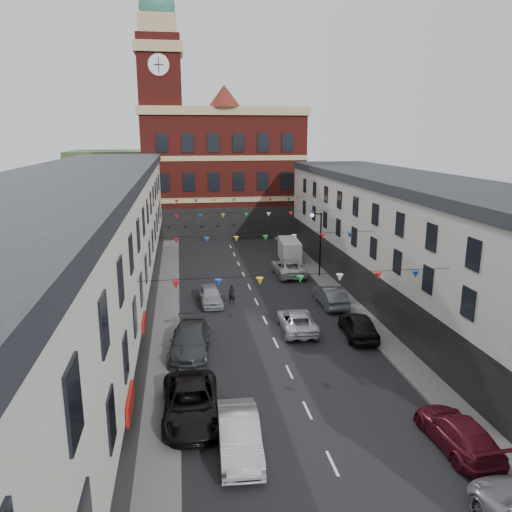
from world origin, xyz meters
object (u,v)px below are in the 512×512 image
car_right_d (358,325)px  street_lamp (318,236)px  car_left_d (190,341)px  car_right_c (458,432)px  car_left_b (239,435)px  white_van (289,250)px  car_right_e (331,296)px  moving_car (297,321)px  pedestrian (232,294)px  car_left_c (191,403)px  car_left_e (210,295)px  car_right_f (288,267)px

car_right_d → street_lamp: bearing=-89.0°
street_lamp → car_left_d: size_ratio=1.06×
car_right_c → car_left_b: bearing=-8.4°
street_lamp → white_van: street_lamp is taller
car_right_d → car_right_e: bearing=-84.7°
street_lamp → car_right_d: street_lamp is taller
street_lamp → car_right_c: bearing=-92.3°
street_lamp → car_right_c: street_lamp is taller
moving_car → street_lamp: bearing=-109.0°
car_left_b → moving_car: car_left_b is taller
car_left_b → pedestrian: car_left_b is taller
car_left_c → car_right_e: size_ratio=1.22×
car_left_b → car_left_c: size_ratio=0.84×
car_right_d → car_right_e: 6.14m
street_lamp → car_left_b: size_ratio=1.25×
car_left_c → car_right_d: car_right_d is taller
street_lamp → white_van: (-1.13, 6.62, -2.82)m
car_left_e → pedestrian: (1.65, -0.25, 0.06)m
car_left_c → car_left_e: bearing=83.1°
street_lamp → car_left_b: (-10.15, -24.66, -3.12)m
car_right_f → pedestrian: pedestrian is taller
car_left_e → pedestrian: pedestrian is taller
car_left_b → car_right_e: 19.27m
car_left_d → moving_car: car_left_d is taller
car_left_d → car_right_e: 12.99m
car_left_c → car_right_c: 11.68m
car_left_e → pedestrian: bearing=-11.4°
car_left_e → moving_car: bearing=-51.9°
white_van → pedestrian: size_ratio=3.12×
car_left_c → moving_car: bearing=52.8°
street_lamp → car_right_e: street_lamp is taller
car_left_b → moving_car: bearing=68.8°
car_left_d → car_right_d: 10.91m
white_van → car_left_b: bearing=-101.4°
car_left_d → car_right_d: car_left_d is taller
car_left_b → car_left_e: size_ratio=1.13×
street_lamp → pedestrian: bearing=-143.9°
car_left_d → car_right_e: car_left_d is taller
car_right_c → pedestrian: size_ratio=3.09×
car_right_f → moving_car: 13.45m
car_right_e → car_left_e: bearing=-11.4°
car_right_d → moving_car: (-3.70, 1.63, -0.11)m
car_left_d → car_right_f: 18.46m
car_left_c → car_right_c: size_ratio=1.17×
car_left_d → white_van: white_van is taller
car_right_d → pedestrian: (-7.45, 7.61, -0.01)m
street_lamp → moving_car: size_ratio=1.23×
car_right_e → car_right_f: car_right_e is taller
car_left_c → white_van: white_van is taller
car_right_e → pedestrian: bearing=-11.9°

